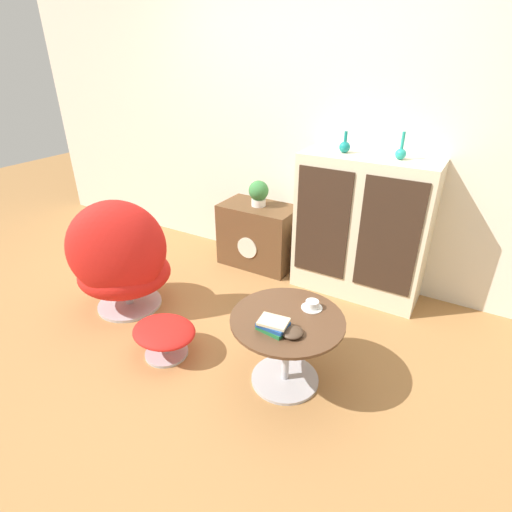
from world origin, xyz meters
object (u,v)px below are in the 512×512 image
at_px(ottoman, 164,334).
at_px(coffee_table, 287,339).
at_px(egg_chair, 121,262).
at_px(sideboard, 361,228).
at_px(tv_console, 258,235).
at_px(vase_leftmost, 345,146).
at_px(teacup, 312,305).
at_px(potted_plant, 259,193).
at_px(bowl, 292,332).
at_px(book_stack, 273,325).
at_px(vase_inner_left, 401,152).

xyz_separation_m(ottoman, coffee_table, (0.80, 0.19, 0.15)).
relative_size(egg_chair, ottoman, 2.17).
bearing_deg(sideboard, tv_console, 179.75).
xyz_separation_m(tv_console, egg_chair, (-0.49, -1.21, 0.13)).
xyz_separation_m(ottoman, vase_leftmost, (0.63, 1.45, 1.03)).
bearing_deg(teacup, egg_chair, -175.66).
relative_size(sideboard, ottoman, 2.62).
bearing_deg(ottoman, teacup, 22.17).
xyz_separation_m(ottoman, potted_plant, (-0.12, 1.45, 0.54)).
xyz_separation_m(coffee_table, teacup, (0.08, 0.17, 0.17)).
xyz_separation_m(egg_chair, bowl, (1.51, -0.17, 0.06)).
height_order(potted_plant, book_stack, potted_plant).
bearing_deg(potted_plant, sideboard, -0.28).
bearing_deg(book_stack, vase_leftmost, 96.41).
relative_size(tv_console, potted_plant, 3.00).
bearing_deg(teacup, vase_inner_left, 81.91).
height_order(tv_console, teacup, tv_console).
bearing_deg(vase_inner_left, book_stack, -100.43).
relative_size(ottoman, coffee_table, 0.66).
xyz_separation_m(sideboard, egg_chair, (-1.45, -1.20, -0.15)).
bearing_deg(sideboard, coffee_table, -91.21).
height_order(ottoman, coffee_table, coffee_table).
relative_size(potted_plant, teacup, 1.83).
bearing_deg(egg_chair, bowl, -6.56).
bearing_deg(vase_inner_left, potted_plant, 179.96).
bearing_deg(coffee_table, egg_chair, 177.93).
distance_m(ottoman, coffee_table, 0.84).
xyz_separation_m(book_stack, bowl, (0.11, 0.01, -0.01)).
bearing_deg(tv_console, bowl, -53.65).
bearing_deg(potted_plant, vase_inner_left, -0.04).
bearing_deg(sideboard, vase_inner_left, 1.06).
xyz_separation_m(sideboard, coffee_table, (-0.03, -1.25, -0.26)).
xyz_separation_m(egg_chair, vase_leftmost, (1.24, 1.21, 0.77)).
height_order(sideboard, vase_leftmost, vase_leftmost).
relative_size(coffee_table, book_stack, 3.84).
relative_size(coffee_table, vase_leftmost, 4.20).
distance_m(coffee_table, book_stack, 0.23).
height_order(sideboard, ottoman, sideboard).
height_order(ottoman, book_stack, book_stack).
bearing_deg(ottoman, book_stack, 4.38).
relative_size(coffee_table, potted_plant, 2.88).
height_order(coffee_table, bowl, bowl).
distance_m(egg_chair, vase_inner_left, 2.19).
bearing_deg(ottoman, sideboard, 60.16).
bearing_deg(vase_leftmost, ottoman, -113.33).
distance_m(tv_console, book_stack, 1.67).
bearing_deg(egg_chair, potted_plant, 67.77).
relative_size(tv_console, egg_chair, 0.73).
distance_m(egg_chair, potted_plant, 1.33).
distance_m(vase_inner_left, bowl, 1.56).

